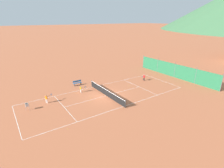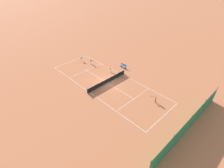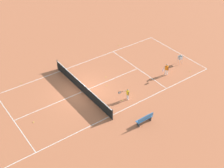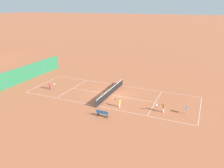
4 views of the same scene
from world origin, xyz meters
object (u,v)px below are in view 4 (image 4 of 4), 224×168
object	(u,v)px
tennis_ball_alley_right	(172,91)
courtside_bench	(103,113)
tennis_ball_alley_left	(132,96)
tennis_ball_by_net_left	(116,106)
tennis_ball_far_corner	(100,82)
ball_hopper	(186,109)
tennis_ball_near_corner	(124,99)
player_far_service	(119,102)
tennis_ball_by_net_right	(75,92)
tennis_ball_service_box	(182,120)
player_near_service	(163,107)
player_far_baseline	(50,85)
tennis_net	(111,91)

from	to	relation	value
tennis_ball_alley_right	courtside_bench	distance (m)	12.64
tennis_ball_alley_left	courtside_bench	distance (m)	7.05
tennis_ball_by_net_left	courtside_bench	xyz separation A→B (m)	(-3.26, 0.29, 0.42)
tennis_ball_far_corner	tennis_ball_alley_right	size ratio (longest dim) A/B	1.00
ball_hopper	tennis_ball_near_corner	bearing A→B (deg)	81.32
player_far_service	courtside_bench	bearing A→B (deg)	166.44
player_far_service	tennis_ball_alley_right	bearing A→B (deg)	-32.95
tennis_ball_alley_right	tennis_ball_by_net_right	bearing A→B (deg)	114.57
tennis_ball_service_box	ball_hopper	size ratio (longest dim) A/B	0.07
tennis_ball_far_corner	courtside_bench	xyz separation A→B (m)	(-10.75, -5.66, 0.42)
tennis_ball_alley_left	ball_hopper	size ratio (longest dim) A/B	0.07
player_near_service	ball_hopper	xyz separation A→B (m)	(0.67, -2.55, -0.05)
tennis_ball_by_net_left	tennis_ball_by_net_right	bearing A→B (deg)	74.88
player_far_baseline	tennis_ball_alley_left	world-z (taller)	player_far_baseline
tennis_ball_alley_left	tennis_ball_alley_right	bearing A→B (deg)	-48.40
player_far_service	tennis_ball_by_net_right	size ratio (longest dim) A/B	16.42
player_far_service	tennis_ball_alley_right	world-z (taller)	player_far_service
player_near_service	tennis_ball_by_net_left	world-z (taller)	player_near_service
tennis_ball_near_corner	tennis_ball_alley_left	distance (m)	1.35
tennis_ball_by_net_right	tennis_ball_by_net_left	world-z (taller)	same
player_near_service	courtside_bench	size ratio (longest dim) A/B	0.81
player_far_baseline	tennis_ball_by_net_left	distance (m)	11.41
tennis_ball_by_net_right	tennis_ball_service_box	size ratio (longest dim) A/B	1.00
tennis_ball_near_corner	ball_hopper	bearing A→B (deg)	-98.68
tennis_ball_service_box	ball_hopper	bearing A→B (deg)	-7.49
tennis_ball_far_corner	tennis_ball_alley_left	size ratio (longest dim) A/B	1.00
player_near_service	tennis_ball_service_box	world-z (taller)	player_near_service
tennis_ball_alley_right	tennis_ball_service_box	bearing A→B (deg)	-163.34
player_near_service	tennis_ball_by_net_right	xyz separation A→B (m)	(1.36, 13.08, -0.67)
player_far_service	tennis_ball_near_corner	bearing A→B (deg)	5.89
ball_hopper	courtside_bench	world-z (taller)	ball_hopper
ball_hopper	tennis_ball_far_corner	bearing A→B (deg)	66.48
tennis_net	tennis_ball_service_box	distance (m)	10.77
tennis_ball_near_corner	tennis_ball_by_net_left	world-z (taller)	same
tennis_net	player_near_service	xyz separation A→B (m)	(-2.48, -7.85, 0.21)
player_near_service	player_far_service	size ratio (longest dim) A/B	1.12
player_far_baseline	tennis_ball_near_corner	xyz separation A→B (m)	(1.23, -11.52, -0.65)
tennis_net	ball_hopper	distance (m)	10.57
player_near_service	tennis_ball_near_corner	size ratio (longest dim) A/B	18.35
player_far_baseline	courtside_bench	distance (m)	11.93
tennis_ball_by_net_right	ball_hopper	world-z (taller)	ball_hopper
player_far_service	tennis_ball_far_corner	size ratio (longest dim) A/B	16.42
player_near_service	tennis_ball_far_corner	xyz separation A→B (m)	(6.88, 11.73, -0.67)
tennis_net	player_near_service	distance (m)	8.24
player_far_baseline	player_far_service	size ratio (longest dim) A/B	1.07
player_near_service	tennis_ball_near_corner	bearing A→B (deg)	71.11
player_near_service	ball_hopper	distance (m)	2.64
player_far_service	tennis_ball_by_net_right	world-z (taller)	player_far_service
tennis_ball_far_corner	tennis_ball_alley_left	xyz separation A→B (m)	(-3.82, -6.85, 0.00)
tennis_ball_by_net_left	tennis_ball_alley_left	world-z (taller)	same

